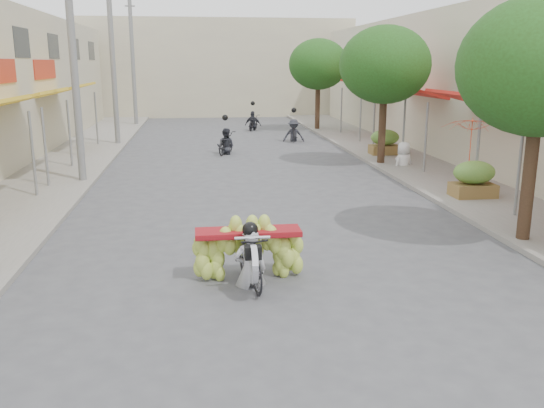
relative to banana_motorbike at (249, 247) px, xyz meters
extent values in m
plane|color=#4E4E53|center=(0.76, -2.48, -0.67)|extent=(120.00, 120.00, 0.00)
cube|color=gray|center=(-6.24, 12.52, -0.61)|extent=(4.00, 60.00, 0.12)
cube|color=gray|center=(7.76, 12.52, -0.61)|extent=(4.00, 60.00, 0.12)
cylinder|color=slate|center=(-5.54, 7.32, 0.60)|extent=(0.08, 0.08, 2.55)
cube|color=gold|center=(-6.36, 10.52, 2.08)|extent=(1.77, 4.00, 0.53)
cylinder|color=slate|center=(-5.54, 8.72, 0.60)|extent=(0.08, 0.08, 2.55)
cylinder|color=slate|center=(-5.54, 12.32, 0.60)|extent=(0.08, 0.08, 2.55)
cube|color=gold|center=(-6.36, 16.52, 2.08)|extent=(1.77, 4.00, 0.53)
cylinder|color=slate|center=(-5.54, 14.72, 0.60)|extent=(0.08, 0.08, 2.55)
cylinder|color=slate|center=(-5.54, 18.32, 0.60)|extent=(0.08, 0.08, 2.55)
cube|color=#AE2A17|center=(-7.24, 16.52, 2.93)|extent=(0.10, 3.50, 0.80)
cube|color=#1E2328|center=(-7.26, 13.52, 3.93)|extent=(0.08, 2.00, 1.10)
cube|color=#1E2328|center=(-7.26, 18.52, 3.93)|extent=(0.08, 2.00, 1.10)
cube|color=#1E2328|center=(-7.26, 23.52, 3.93)|extent=(0.08, 2.00, 1.10)
cube|color=#1E2328|center=(-7.26, 28.52, 3.93)|extent=(0.08, 2.00, 1.10)
cylinder|color=slate|center=(7.06, 3.42, 0.60)|extent=(0.08, 0.08, 2.55)
cube|color=red|center=(7.88, 7.52, 2.08)|extent=(1.77, 4.20, 0.53)
cylinder|color=slate|center=(7.06, 5.62, 0.60)|extent=(0.08, 0.08, 2.55)
cylinder|color=slate|center=(7.06, 9.42, 0.60)|extent=(0.08, 0.08, 2.55)
cube|color=red|center=(7.88, 13.52, 2.08)|extent=(1.77, 4.20, 0.53)
cylinder|color=slate|center=(7.06, 11.62, 0.60)|extent=(0.08, 0.08, 2.55)
cylinder|color=slate|center=(7.06, 15.42, 0.60)|extent=(0.08, 0.08, 2.55)
cube|color=red|center=(7.88, 19.52, 2.08)|extent=(1.77, 4.20, 0.53)
cylinder|color=slate|center=(7.06, 17.62, 0.60)|extent=(0.08, 0.08, 2.55)
cylinder|color=slate|center=(7.06, 21.42, 0.60)|extent=(0.08, 0.08, 2.55)
cube|color=#BCB295|center=(0.76, 35.52, 2.83)|extent=(20.00, 6.00, 7.00)
cylinder|color=slate|center=(-4.64, 9.52, 3.33)|extent=(0.24, 0.24, 8.00)
cylinder|color=slate|center=(-4.64, 18.52, 3.33)|extent=(0.24, 0.24, 8.00)
cylinder|color=slate|center=(-4.64, 27.52, 3.33)|extent=(0.24, 0.24, 8.00)
cube|color=slate|center=(-4.64, 27.52, 6.53)|extent=(0.60, 0.08, 0.08)
cylinder|color=#3A2719|center=(6.16, 1.52, 0.93)|extent=(0.28, 0.28, 3.20)
ellipsoid|color=#205017|center=(6.16, 1.52, 3.13)|extent=(3.40, 3.40, 2.90)
cylinder|color=#3A2719|center=(6.16, 11.52, 0.93)|extent=(0.28, 0.28, 3.20)
ellipsoid|color=#205017|center=(6.16, 11.52, 3.13)|extent=(3.40, 3.40, 2.90)
cylinder|color=#3A2719|center=(6.16, 23.52, 0.93)|extent=(0.28, 0.28, 3.20)
ellipsoid|color=#205017|center=(6.16, 23.52, 3.13)|extent=(3.40, 3.40, 2.90)
cube|color=olive|center=(6.96, 5.52, -0.30)|extent=(1.20, 0.80, 0.50)
ellipsoid|color=#5F9337|center=(6.96, 5.52, 0.28)|extent=(1.20, 0.88, 0.66)
cube|color=olive|center=(6.96, 13.52, -0.30)|extent=(1.20, 0.80, 0.50)
ellipsoid|color=#5F9337|center=(6.96, 13.52, 0.28)|extent=(1.20, 0.88, 0.66)
imported|color=black|center=(0.00, -0.13, -0.17)|extent=(0.72, 1.74, 1.00)
cylinder|color=silver|center=(0.00, -0.78, -0.05)|extent=(0.10, 0.66, 0.66)
cube|color=black|center=(0.00, -0.68, 0.13)|extent=(0.28, 0.22, 0.22)
cylinder|color=silver|center=(0.00, -0.58, 0.35)|extent=(0.60, 0.05, 0.05)
cube|color=maroon|center=(0.00, 0.22, 0.21)|extent=(1.91, 0.55, 0.10)
imported|color=#B9B9C1|center=(0.00, -0.18, 0.41)|extent=(0.56, 0.42, 1.57)
sphere|color=black|center=(0.00, -0.21, 1.17)|extent=(0.28, 0.28, 0.28)
imported|color=red|center=(6.82, 5.55, 1.71)|extent=(1.91, 1.91, 1.57)
imported|color=white|center=(6.83, 10.86, 0.33)|extent=(1.00, 0.80, 1.77)
imported|color=black|center=(0.36, 15.21, -0.20)|extent=(1.18, 1.79, 0.94)
imported|color=#2A2B32|center=(0.36, 15.21, 0.45)|extent=(0.91, 0.73, 1.65)
sphere|color=black|center=(0.36, 15.21, 0.91)|extent=(0.26, 0.26, 0.26)
imported|color=black|center=(3.97, 18.84, -0.21)|extent=(0.65, 1.62, 0.93)
imported|color=#2A2B32|center=(3.97, 18.84, 0.45)|extent=(1.12, 0.68, 1.65)
sphere|color=black|center=(3.97, 18.84, 0.91)|extent=(0.26, 0.26, 0.26)
imported|color=black|center=(2.43, 24.11, -0.23)|extent=(1.10, 1.68, 0.89)
imported|color=#2A2B32|center=(2.43, 24.11, 0.45)|extent=(1.10, 0.85, 1.65)
sphere|color=black|center=(2.43, 24.11, 0.91)|extent=(0.26, 0.26, 0.26)
camera|label=1|loc=(-0.86, -9.74, 3.19)|focal=38.00mm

